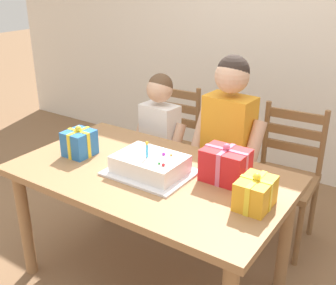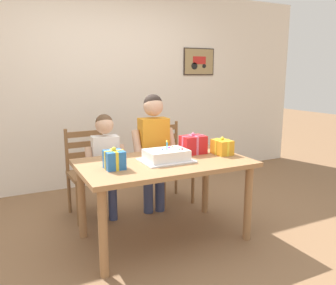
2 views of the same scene
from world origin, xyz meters
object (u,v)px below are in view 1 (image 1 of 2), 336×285
at_px(birthday_cake, 150,165).
at_px(chair_left, 167,146).
at_px(child_younger, 160,135).
at_px(child_older, 228,136).
at_px(gift_box_corner_small, 79,143).
at_px(chair_right, 283,177).
at_px(gift_box_red_large, 225,165).
at_px(dining_table, 150,188).
at_px(gift_box_beside_cake, 255,193).

height_order(birthday_cake, chair_left, birthday_cake).
bearing_deg(child_younger, child_older, -0.04).
height_order(gift_box_corner_small, chair_right, chair_right).
relative_size(gift_box_red_large, child_older, 0.18).
relative_size(dining_table, gift_box_beside_cake, 7.53).
xyz_separation_m(birthday_cake, gift_box_beside_cake, (0.59, -0.00, 0.02)).
distance_m(gift_box_red_large, child_younger, 0.88).
bearing_deg(birthday_cake, child_older, 76.03).
bearing_deg(gift_box_corner_small, dining_table, 5.95).
xyz_separation_m(gift_box_red_large, child_younger, (-0.73, 0.46, -0.15)).
bearing_deg(dining_table, chair_left, 118.97).
height_order(dining_table, gift_box_red_large, gift_box_red_large).
relative_size(gift_box_red_large, chair_left, 0.25).
xyz_separation_m(dining_table, gift_box_corner_small, (-0.47, -0.05, 0.17)).
height_order(birthday_cake, gift_box_corner_small, birthday_cake).
distance_m(dining_table, child_younger, 0.70).
distance_m(gift_box_red_large, chair_left, 1.16).
distance_m(child_older, child_younger, 0.53).
distance_m(chair_right, child_older, 0.50).
relative_size(birthday_cake, chair_left, 0.48).
height_order(birthday_cake, gift_box_beside_cake, birthday_cake).
xyz_separation_m(chair_left, child_older, (0.64, -0.25, 0.31)).
height_order(birthday_cake, child_older, child_older).
xyz_separation_m(gift_box_corner_small, child_younger, (0.11, 0.65, -0.14)).
height_order(gift_box_corner_small, chair_left, chair_left).
bearing_deg(chair_right, gift_box_red_large, -97.25).
bearing_deg(child_older, chair_left, 158.66).
bearing_deg(child_younger, chair_right, 16.76).
bearing_deg(chair_left, birthday_cake, -60.74).
bearing_deg(birthday_cake, gift_box_corner_small, -175.81).
height_order(dining_table, gift_box_beside_cake, gift_box_beside_cake).
height_order(dining_table, gift_box_corner_small, gift_box_corner_small).
bearing_deg(chair_left, chair_right, -0.00).
distance_m(gift_box_red_large, child_older, 0.51).
height_order(chair_right, child_older, child_older).
bearing_deg(gift_box_beside_cake, child_older, 125.56).
height_order(child_older, child_younger, child_older).
bearing_deg(gift_box_corner_small, birthday_cake, 4.19).
bearing_deg(birthday_cake, gift_box_red_large, 23.07).
bearing_deg(gift_box_corner_small, gift_box_red_large, 12.65).
relative_size(dining_table, gift_box_corner_small, 8.12).
height_order(gift_box_red_large, chair_right, gift_box_red_large).
relative_size(gift_box_corner_small, child_older, 0.14).
distance_m(dining_table, gift_box_red_large, 0.44).
bearing_deg(gift_box_corner_small, gift_box_beside_cake, 1.88).
relative_size(dining_table, gift_box_red_large, 6.35).
distance_m(gift_box_corner_small, child_younger, 0.67).
relative_size(gift_box_beside_cake, gift_box_corner_small, 1.08).
height_order(gift_box_beside_cake, child_older, child_older).
relative_size(gift_box_beside_cake, chair_right, 0.21).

